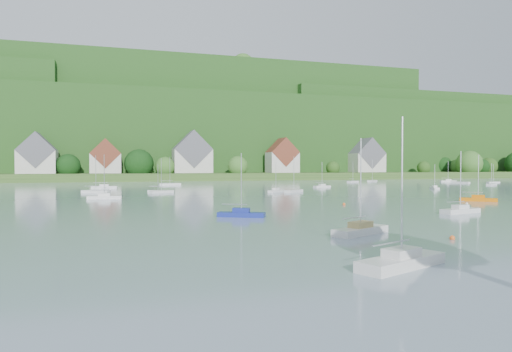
# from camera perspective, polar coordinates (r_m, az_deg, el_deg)

# --- Properties ---
(far_shore_strip) EXTENTS (600.00, 60.00, 3.00)m
(far_shore_strip) POSITION_cam_1_polar(r_m,az_deg,el_deg) (209.88, -9.73, 0.01)
(far_shore_strip) COLOR #2B4C1C
(far_shore_strip) RESTS_ON ground
(forested_ridge) EXTENTS (620.00, 181.22, 69.89)m
(forested_ridge) POSITION_cam_1_polar(r_m,az_deg,el_deg) (278.56, -11.43, 4.70)
(forested_ridge) COLOR #184014
(forested_ridge) RESTS_ON ground
(village_building_0) EXTENTS (14.00, 10.40, 16.00)m
(village_building_0) POSITION_cam_1_polar(r_m,az_deg,el_deg) (197.37, -25.31, 2.16)
(village_building_0) COLOR beige
(village_building_0) RESTS_ON far_shore_strip
(village_building_1) EXTENTS (12.00, 9.36, 14.00)m
(village_building_1) POSITION_cam_1_polar(r_m,az_deg,el_deg) (197.27, -18.02, 2.00)
(village_building_1) COLOR beige
(village_building_1) RESTS_ON far_shore_strip
(village_building_2) EXTENTS (16.00, 11.44, 18.00)m
(village_building_2) POSITION_cam_1_polar(r_m,az_deg,el_deg) (198.71, -7.88, 2.48)
(village_building_2) COLOR beige
(village_building_2) RESTS_ON far_shore_strip
(village_building_3) EXTENTS (13.00, 10.40, 15.50)m
(village_building_3) POSITION_cam_1_polar(r_m,az_deg,el_deg) (206.85, 3.23, 2.21)
(village_building_3) COLOR beige
(village_building_3) RESTS_ON far_shore_strip
(village_building_4) EXTENTS (15.00, 10.40, 16.50)m
(village_building_4) POSITION_cam_1_polar(r_m,az_deg,el_deg) (229.74, 13.49, 2.11)
(village_building_4) COLOR beige
(village_building_4) RESTS_ON far_shore_strip
(near_sailboat_0) EXTENTS (6.63, 4.11, 8.68)m
(near_sailboat_0) POSITION_cam_1_polar(r_m,az_deg,el_deg) (28.29, 17.47, -9.82)
(near_sailboat_0) COLOR silver
(near_sailboat_0) RESTS_ON ground
(near_sailboat_1) EXTENTS (5.55, 3.81, 7.35)m
(near_sailboat_1) POSITION_cam_1_polar(r_m,az_deg,el_deg) (53.46, -1.82, -4.61)
(near_sailboat_1) COLOR navy
(near_sailboat_1) RESTS_ON ground
(near_sailboat_2) EXTENTS (6.22, 4.26, 8.24)m
(near_sailboat_2) POSITION_cam_1_polar(r_m,az_deg,el_deg) (40.87, 12.74, -6.41)
(near_sailboat_2) COLOR silver
(near_sailboat_2) RESTS_ON ground
(near_sailboat_3) EXTENTS (5.92, 2.79, 7.71)m
(near_sailboat_3) POSITION_cam_1_polar(r_m,az_deg,el_deg) (62.95, 23.85, -3.83)
(near_sailboat_3) COLOR silver
(near_sailboat_3) RESTS_ON ground
(near_sailboat_5) EXTENTS (5.36, 4.98, 7.73)m
(near_sailboat_5) POSITION_cam_1_polar(r_m,az_deg,el_deg) (85.57, 25.67, -2.54)
(near_sailboat_5) COLOR orange
(near_sailboat_5) RESTS_ON ground
(mooring_buoy_0) EXTENTS (0.43, 0.43, 0.43)m
(mooring_buoy_0) POSITION_cam_1_polar(r_m,az_deg,el_deg) (40.38, 23.00, -7.20)
(mooring_buoy_0) COLOR orange
(mooring_buoy_0) RESTS_ON ground
(mooring_buoy_2) EXTENTS (0.44, 0.44, 0.44)m
(mooring_buoy_2) POSITION_cam_1_polar(r_m,az_deg,el_deg) (64.47, 22.67, -4.08)
(mooring_buoy_2) COLOR orange
(mooring_buoy_2) RESTS_ON ground
(mooring_buoy_3) EXTENTS (0.45, 0.45, 0.45)m
(mooring_buoy_3) POSITION_cam_1_polar(r_m,az_deg,el_deg) (71.09, 10.78, -3.52)
(mooring_buoy_3) COLOR orange
(mooring_buoy_3) RESTS_ON ground
(mooring_buoy_4) EXTENTS (0.39, 0.39, 0.39)m
(mooring_buoy_4) POSITION_cam_1_polar(r_m,az_deg,el_deg) (77.72, 24.52, -3.21)
(mooring_buoy_4) COLOR white
(mooring_buoy_4) RESTS_ON ground
(far_sailboat_cluster) EXTENTS (187.94, 77.12, 8.73)m
(far_sailboat_cluster) POSITION_cam_1_polar(r_m,az_deg,el_deg) (129.45, -3.81, -1.21)
(far_sailboat_cluster) COLOR silver
(far_sailboat_cluster) RESTS_ON ground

